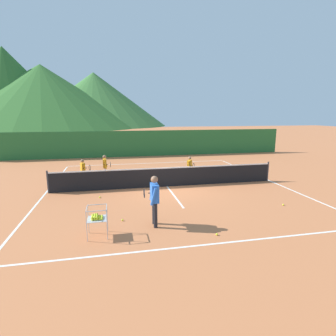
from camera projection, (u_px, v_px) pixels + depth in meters
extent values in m
plane|color=#C67042|center=(167.00, 186.00, 13.23)|extent=(120.00, 120.00, 0.00)
cube|color=white|center=(211.00, 244.00, 7.38)|extent=(11.34, 0.08, 0.01)
cube|color=white|center=(149.00, 163.00, 19.45)|extent=(11.34, 0.08, 0.01)
cube|color=white|center=(45.00, 193.00, 12.09)|extent=(0.08, 12.59, 0.01)
cube|color=white|center=(269.00, 181.00, 14.38)|extent=(0.08, 12.59, 0.01)
cube|color=white|center=(167.00, 186.00, 13.23)|extent=(0.08, 6.38, 0.01)
cylinder|color=#333338|center=(48.00, 182.00, 12.02)|extent=(0.08, 0.08, 1.05)
cylinder|color=#333338|center=(268.00, 171.00, 14.24)|extent=(0.08, 0.08, 1.05)
cube|color=black|center=(167.00, 178.00, 13.14)|extent=(10.97, 0.02, 0.92)
cube|color=white|center=(167.00, 168.00, 13.05)|extent=(10.97, 0.03, 0.06)
cylinder|color=black|center=(156.00, 215.00, 8.39)|extent=(0.12, 0.12, 0.82)
cylinder|color=black|center=(154.00, 212.00, 8.69)|extent=(0.12, 0.12, 0.82)
cube|color=blue|center=(155.00, 193.00, 8.40)|extent=(0.23, 0.49, 0.57)
sphere|color=#996B4C|center=(154.00, 179.00, 8.31)|extent=(0.23, 0.23, 0.23)
cylinder|color=blue|center=(154.00, 197.00, 8.13)|extent=(0.22, 0.09, 0.56)
cylinder|color=blue|center=(152.00, 192.00, 8.67)|extent=(0.17, 0.09, 0.56)
torus|color=#262628|center=(144.00, 193.00, 8.63)|extent=(0.02, 0.29, 0.29)
cylinder|color=black|center=(152.00, 193.00, 8.68)|extent=(0.22, 0.03, 0.03)
cylinder|color=silver|center=(83.00, 177.00, 13.98)|extent=(0.09, 0.09, 0.62)
cylinder|color=silver|center=(84.00, 178.00, 13.78)|extent=(0.09, 0.09, 0.62)
cube|color=orange|center=(83.00, 167.00, 13.77)|extent=(0.29, 0.41, 0.44)
sphere|color=#996B4C|center=(82.00, 161.00, 13.71)|extent=(0.17, 0.17, 0.17)
cylinder|color=orange|center=(83.00, 167.00, 13.98)|extent=(0.18, 0.12, 0.43)
cylinder|color=orange|center=(84.00, 168.00, 13.62)|extent=(0.14, 0.11, 0.43)
torus|color=#262628|center=(90.00, 168.00, 13.75)|extent=(0.12, 0.28, 0.29)
cylinder|color=black|center=(85.00, 168.00, 13.63)|extent=(0.22, 0.10, 0.03)
cylinder|color=silver|center=(105.00, 173.00, 14.70)|extent=(0.10, 0.10, 0.67)
cylinder|color=silver|center=(105.00, 174.00, 14.45)|extent=(0.10, 0.10, 0.67)
cube|color=orange|center=(105.00, 163.00, 14.46)|extent=(0.20, 0.41, 0.47)
sphere|color=#996B4C|center=(104.00, 157.00, 14.39)|extent=(0.19, 0.19, 0.19)
cylinder|color=orange|center=(106.00, 163.00, 14.70)|extent=(0.19, 0.08, 0.46)
cylinder|color=orange|center=(105.00, 165.00, 14.26)|extent=(0.14, 0.08, 0.46)
torus|color=#262628|center=(110.00, 165.00, 14.32)|extent=(0.03, 0.29, 0.29)
cylinder|color=black|center=(106.00, 165.00, 14.26)|extent=(0.22, 0.04, 0.03)
cylinder|color=black|center=(190.00, 173.00, 14.76)|extent=(0.09, 0.09, 0.63)
cylinder|color=black|center=(189.00, 174.00, 14.54)|extent=(0.09, 0.09, 0.63)
cube|color=orange|center=(189.00, 164.00, 14.54)|extent=(0.36, 0.41, 0.44)
sphere|color=#996B4C|center=(190.00, 158.00, 14.48)|extent=(0.17, 0.17, 0.17)
cylinder|color=orange|center=(192.00, 164.00, 14.72)|extent=(0.18, 0.15, 0.43)
cylinder|color=orange|center=(189.00, 165.00, 14.34)|extent=(0.15, 0.13, 0.44)
torus|color=#262628|center=(194.00, 166.00, 14.24)|extent=(0.18, 0.25, 0.29)
cylinder|color=black|center=(189.00, 165.00, 14.33)|extent=(0.20, 0.15, 0.03)
cylinder|color=#B7B7BC|center=(88.00, 219.00, 7.99)|extent=(0.02, 0.02, 0.89)
cylinder|color=#B7B7BC|center=(107.00, 218.00, 8.10)|extent=(0.02, 0.02, 0.89)
cylinder|color=#B7B7BC|center=(87.00, 227.00, 7.45)|extent=(0.02, 0.02, 0.89)
cylinder|color=#B7B7BC|center=(107.00, 225.00, 7.57)|extent=(0.02, 0.02, 0.89)
cube|color=#B7B7BC|center=(97.00, 219.00, 7.76)|extent=(0.56, 0.56, 0.01)
cube|color=#B7B7BC|center=(97.00, 205.00, 7.96)|extent=(0.56, 0.02, 0.02)
cube|color=#B7B7BC|center=(96.00, 211.00, 7.42)|extent=(0.56, 0.02, 0.02)
cube|color=#B7B7BC|center=(87.00, 208.00, 7.63)|extent=(0.02, 0.56, 0.02)
cube|color=#B7B7BC|center=(106.00, 207.00, 7.75)|extent=(0.02, 0.56, 0.02)
sphere|color=yellow|center=(92.00, 220.00, 7.60)|extent=(0.07, 0.07, 0.07)
sphere|color=yellow|center=(93.00, 219.00, 7.66)|extent=(0.07, 0.07, 0.07)
sphere|color=yellow|center=(93.00, 218.00, 7.73)|extent=(0.07, 0.07, 0.07)
sphere|color=yellow|center=(93.00, 217.00, 7.79)|extent=(0.07, 0.07, 0.07)
sphere|color=yellow|center=(93.00, 216.00, 7.84)|extent=(0.07, 0.07, 0.07)
sphere|color=yellow|center=(95.00, 220.00, 7.62)|extent=(0.07, 0.07, 0.07)
sphere|color=yellow|center=(95.00, 219.00, 7.68)|extent=(0.07, 0.07, 0.07)
sphere|color=yellow|center=(95.00, 218.00, 7.74)|extent=(0.07, 0.07, 0.07)
sphere|color=yellow|center=(95.00, 217.00, 7.80)|extent=(0.07, 0.07, 0.07)
sphere|color=yellow|center=(95.00, 216.00, 7.86)|extent=(0.07, 0.07, 0.07)
sphere|color=yellow|center=(97.00, 219.00, 7.63)|extent=(0.07, 0.07, 0.07)
sphere|color=yellow|center=(97.00, 218.00, 7.69)|extent=(0.07, 0.07, 0.07)
sphere|color=yellow|center=(97.00, 218.00, 7.75)|extent=(0.07, 0.07, 0.07)
sphere|color=yellow|center=(97.00, 217.00, 7.81)|extent=(0.07, 0.07, 0.07)
sphere|color=yellow|center=(98.00, 216.00, 7.88)|extent=(0.07, 0.07, 0.07)
sphere|color=yellow|center=(99.00, 219.00, 7.64)|extent=(0.07, 0.07, 0.07)
sphere|color=yellow|center=(99.00, 218.00, 7.70)|extent=(0.07, 0.07, 0.07)
sphere|color=yellow|center=(99.00, 217.00, 7.76)|extent=(0.07, 0.07, 0.07)
sphere|color=yellow|center=(99.00, 217.00, 7.82)|extent=(0.07, 0.07, 0.07)
sphere|color=yellow|center=(100.00, 216.00, 7.89)|extent=(0.07, 0.07, 0.07)
sphere|color=yellow|center=(102.00, 219.00, 7.66)|extent=(0.07, 0.07, 0.07)
sphere|color=yellow|center=(102.00, 218.00, 7.72)|extent=(0.07, 0.07, 0.07)
sphere|color=yellow|center=(102.00, 217.00, 7.77)|extent=(0.07, 0.07, 0.07)
sphere|color=yellow|center=(102.00, 216.00, 7.83)|extent=(0.07, 0.07, 0.07)
sphere|color=yellow|center=(102.00, 216.00, 7.90)|extent=(0.07, 0.07, 0.07)
sphere|color=yellow|center=(92.00, 218.00, 7.59)|extent=(0.07, 0.07, 0.07)
sphere|color=yellow|center=(92.00, 217.00, 7.65)|extent=(0.07, 0.07, 0.07)
sphere|color=yellow|center=(93.00, 216.00, 7.72)|extent=(0.07, 0.07, 0.07)
sphere|color=yellow|center=(93.00, 215.00, 7.77)|extent=(0.07, 0.07, 0.07)
sphere|color=yellow|center=(93.00, 215.00, 7.83)|extent=(0.07, 0.07, 0.07)
sphere|color=yellow|center=(94.00, 218.00, 7.61)|extent=(0.07, 0.07, 0.07)
sphere|color=yellow|center=(95.00, 217.00, 7.66)|extent=(0.07, 0.07, 0.07)
sphere|color=yellow|center=(95.00, 216.00, 7.73)|extent=(0.07, 0.07, 0.07)
sphere|color=yellow|center=(95.00, 215.00, 7.79)|extent=(0.07, 0.07, 0.07)
sphere|color=yellow|center=(95.00, 214.00, 7.85)|extent=(0.07, 0.07, 0.07)
sphere|color=yellow|center=(97.00, 217.00, 7.62)|extent=(0.07, 0.07, 0.07)
sphere|color=yellow|center=(97.00, 217.00, 7.67)|extent=(0.07, 0.07, 0.07)
sphere|color=yellow|center=(97.00, 216.00, 7.75)|extent=(0.07, 0.07, 0.07)
sphere|color=yellow|center=(97.00, 215.00, 7.80)|extent=(0.07, 0.07, 0.07)
sphere|color=yellow|center=(97.00, 214.00, 7.86)|extent=(0.07, 0.07, 0.07)
sphere|color=yellow|center=(122.00, 220.00, 8.98)|extent=(0.07, 0.07, 0.07)
sphere|color=yellow|center=(154.00, 190.00, 12.44)|extent=(0.07, 0.07, 0.07)
sphere|color=yellow|center=(217.00, 234.00, 7.91)|extent=(0.07, 0.07, 0.07)
sphere|color=yellow|center=(283.00, 205.00, 10.48)|extent=(0.07, 0.07, 0.07)
sphere|color=yellow|center=(100.00, 197.00, 11.44)|extent=(0.07, 0.07, 0.07)
sphere|color=yellow|center=(155.00, 195.00, 11.78)|extent=(0.07, 0.07, 0.07)
cube|color=#286B33|center=(144.00, 143.00, 22.47)|extent=(24.95, 0.08, 2.17)
cone|color=#427A38|center=(94.00, 100.00, 77.46)|extent=(41.38, 41.38, 15.21)
cone|color=#2D6628|center=(6.00, 88.00, 67.05)|extent=(36.42, 36.42, 19.87)
cone|color=#38702D|center=(43.00, 96.00, 68.72)|extent=(50.46, 50.46, 15.90)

